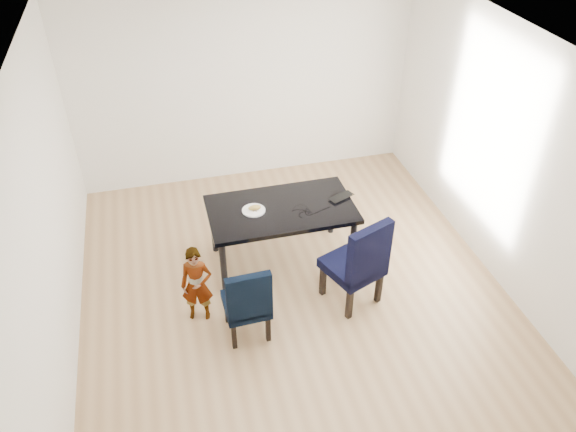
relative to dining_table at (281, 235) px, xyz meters
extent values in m
cube|color=tan|center=(0.00, -0.50, -0.38)|extent=(4.50, 5.00, 0.01)
cube|color=white|center=(0.00, -0.50, 2.33)|extent=(4.50, 5.00, 0.01)
cube|color=white|center=(0.00, 2.00, 0.98)|extent=(4.50, 0.01, 2.70)
cube|color=silver|center=(0.00, -3.00, 0.98)|extent=(4.50, 0.01, 2.70)
cube|color=silver|center=(-2.25, -0.50, 0.98)|extent=(0.01, 5.00, 2.70)
cube|color=white|center=(2.25, -0.50, 0.98)|extent=(0.01, 5.00, 2.70)
cube|color=black|center=(0.00, 0.00, 0.00)|extent=(1.60, 0.90, 0.75)
cube|color=black|center=(-0.60, -0.97, 0.07)|extent=(0.44, 0.46, 0.89)
cube|color=black|center=(0.56, -0.78, 0.16)|extent=(0.68, 0.69, 1.08)
imported|color=orange|center=(-1.03, -0.65, 0.06)|extent=(0.36, 0.28, 0.88)
cylinder|color=white|center=(-0.30, 0.01, 0.38)|extent=(0.30, 0.30, 0.01)
ellipsoid|color=#A8863C|center=(-0.29, 0.01, 0.42)|extent=(0.15, 0.10, 0.06)
imported|color=black|center=(0.68, 0.05, 0.39)|extent=(0.34, 0.29, 0.02)
torus|color=black|center=(0.22, -0.18, 0.38)|extent=(0.20, 0.20, 0.01)
camera|label=1|loc=(-1.17, -4.84, 3.93)|focal=35.00mm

